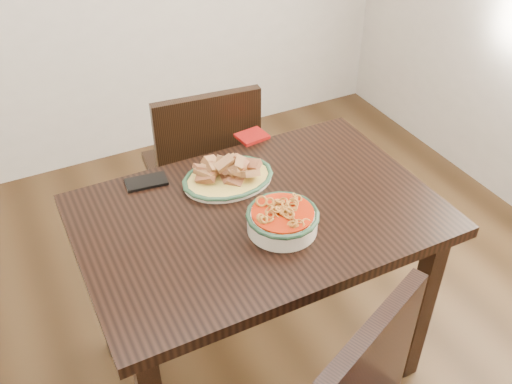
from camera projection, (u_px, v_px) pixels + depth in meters
name	position (u px, v px, depth m)	size (l,w,h in m)	color
dining_table	(259.00, 237.00, 1.85)	(1.11, 0.74, 0.75)	black
chair_far	(203.00, 168.00, 2.41)	(0.46, 0.46, 0.89)	black
fish_plate	(228.00, 170.00, 1.88)	(0.30, 0.24, 0.11)	beige
noodle_bowl	(282.00, 218.00, 1.68)	(0.22, 0.22, 0.08)	beige
smartphone	(146.00, 182.00, 1.89)	(0.14, 0.07, 0.01)	black
napkin	(252.00, 136.00, 2.12)	(0.11, 0.09, 0.01)	maroon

